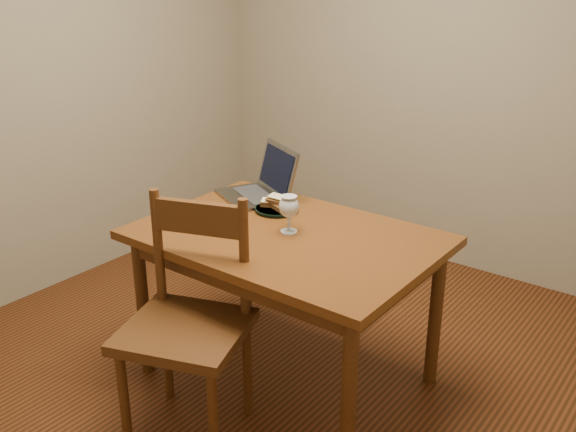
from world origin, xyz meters
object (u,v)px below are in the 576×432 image
Objects in this scene: chair at (187,314)px; laptop at (263,184)px; table at (287,251)px; milk_glass at (289,214)px; plate at (277,209)px.

laptop reaches higher than chair.
milk_glass is (-0.00, 0.02, 0.17)m from table.
chair is at bearing -81.23° from plate.
chair is 1.30× the size of laptop.
table is 6.17× the size of plate.
laptop reaches higher than table.
laptop is (-0.19, 0.13, 0.06)m from plate.
table is 0.55m from chair.
table is 0.53m from laptop.
laptop reaches higher than plate.
laptop is at bearing 146.19° from plate.
milk_glass is at bearing -10.98° from laptop.
milk_glass is at bearing 95.44° from table.
plate reaches higher than table.
chair is 3.47× the size of milk_glass.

